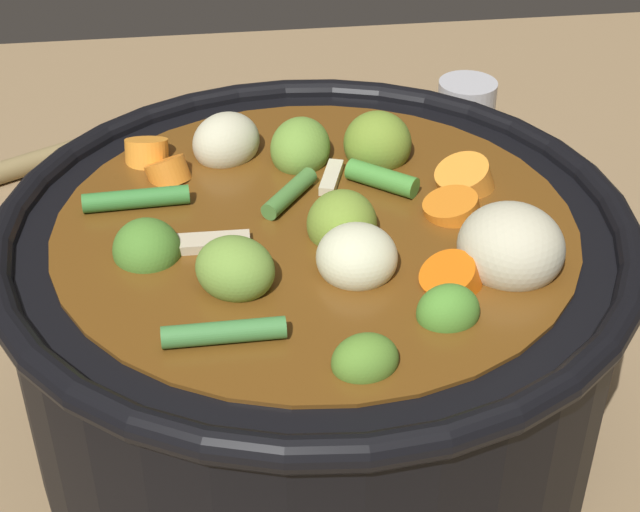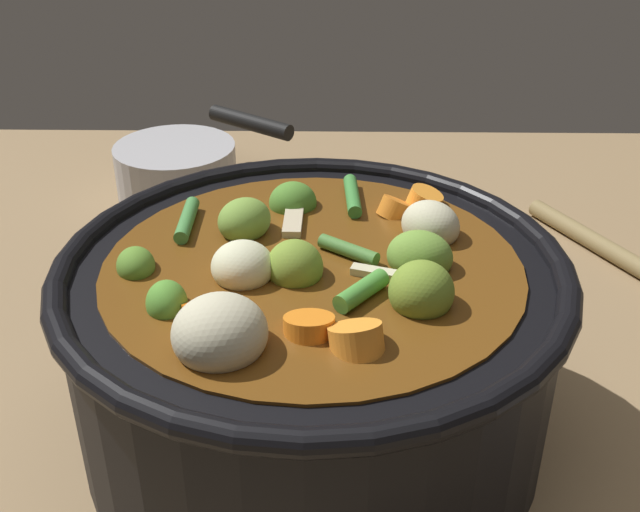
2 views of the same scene
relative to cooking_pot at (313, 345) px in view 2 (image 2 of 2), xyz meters
name	(u,v)px [view 2 (image 2 of 2)]	position (x,y,z in m)	size (l,w,h in m)	color
ground_plane	(313,432)	(0.00, 0.00, -0.07)	(1.10, 1.10, 0.00)	#8C704C
cooking_pot	(313,345)	(0.00, 0.00, 0.00)	(0.30, 0.30, 0.16)	black
wooden_spoon	(559,273)	(-0.19, 0.21, -0.06)	(0.21, 0.21, 0.02)	olive
small_saucepan	(180,174)	(-0.34, -0.14, -0.04)	(0.19, 0.18, 0.07)	#ADADB2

